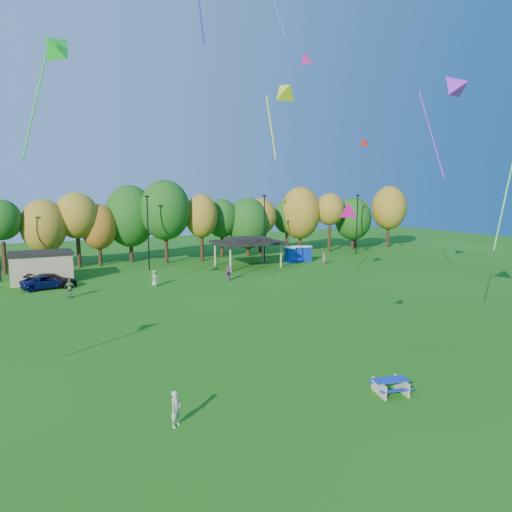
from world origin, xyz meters
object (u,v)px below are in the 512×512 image
car_c (47,282)px  car_d (52,281)px  porta_potties (298,254)px  kite_flyer (176,409)px  picnic_table (390,385)px

car_c → car_d: size_ratio=0.99×
porta_potties → kite_flyer: (-27.86, -35.25, -0.33)m
picnic_table → car_c: (-13.78, 33.61, 0.25)m
porta_potties → picnic_table: (-17.71, -36.91, -0.68)m
car_d → picnic_table: bearing=-140.6°
porta_potties → car_c: bearing=-174.0°
car_c → porta_potties: bearing=-94.7°
porta_potties → car_d: 31.19m
porta_potties → car_d: (-31.05, -3.01, -0.40)m
kite_flyer → car_d: bearing=58.4°
car_c → car_d: car_d is taller
car_c → car_d: bearing=-67.5°
car_c → car_d: (0.44, 0.29, 0.03)m
porta_potties → car_c: 31.66m
porta_potties → picnic_table: bearing=-115.6°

